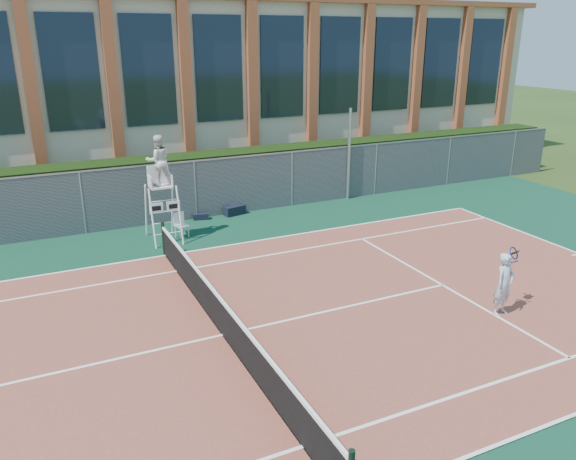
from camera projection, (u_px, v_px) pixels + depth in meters
name	position (u px, v px, depth m)	size (l,w,h in m)	color
ground	(223.00, 336.00, 12.95)	(120.00, 120.00, 0.00)	#233814
apron	(210.00, 317.00, 13.80)	(36.00, 20.00, 0.01)	#0C3827
tennis_court	(223.00, 335.00, 12.95)	(23.77, 10.97, 0.02)	brown
tennis_net	(222.00, 315.00, 12.78)	(0.10, 11.30, 1.10)	black
fence	(141.00, 197.00, 20.11)	(40.00, 0.06, 2.20)	#595E60
hedge	(135.00, 189.00, 21.13)	(40.00, 1.40, 2.20)	black
building	(97.00, 89.00, 26.92)	(45.00, 10.60, 8.22)	beige
steel_pole	(349.00, 155.00, 23.22)	(0.12, 0.12, 3.81)	#9EA0A5
umpire_chair	(159.00, 163.00, 18.24)	(1.01, 1.55, 3.60)	white
plastic_chair	(180.00, 223.00, 19.17)	(0.49, 0.49, 0.86)	silver
sports_bag_near	(235.00, 210.00, 21.63)	(0.82, 0.33, 0.35)	black
sports_bag_far	(201.00, 216.00, 21.10)	(0.57, 0.25, 0.23)	black
tennis_player	(504.00, 284.00, 13.67)	(0.94, 0.67, 1.62)	#AABDCC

